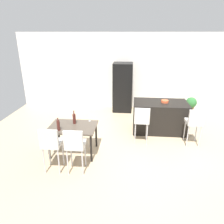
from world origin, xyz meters
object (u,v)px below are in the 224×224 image
object	(u,v)px
kitchen_island	(160,117)
bar_chair_middle	(195,121)
potted_plant	(191,104)
refrigerator	(123,87)
wine_bottle_inner	(58,125)
dining_chair_far	(75,144)
bar_chair_left	(142,119)
dining_table	(73,129)
fruit_bowl	(165,101)
wine_bottle_far	(74,119)
dining_chair_near	(51,143)
wine_glass_left	(90,116)

from	to	relation	value
kitchen_island	bar_chair_middle	distance (m)	1.18
potted_plant	refrigerator	bearing A→B (deg)	179.78
refrigerator	potted_plant	bearing A→B (deg)	-0.22
bar_chair_middle	refrigerator	distance (m)	3.25
wine_bottle_inner	potted_plant	xyz separation A→B (m)	(3.95, 3.47, -0.52)
wine_bottle_inner	dining_chair_far	bearing A→B (deg)	-44.98
bar_chair_left	dining_chair_far	world-z (taller)	same
dining_chair_far	potted_plant	bearing A→B (deg)	49.28
kitchen_island	bar_chair_middle	xyz separation A→B (m)	(0.79, -0.84, 0.24)
potted_plant	bar_chair_left	bearing A→B (deg)	-128.12
wine_bottle_inner	bar_chair_middle	bearing A→B (deg)	15.65
dining_table	bar_chair_left	bearing A→B (deg)	21.71
bar_chair_left	dining_chair_far	distance (m)	2.05
dining_table	refrigerator	distance (m)	3.40
dining_table	potted_plant	distance (m)	4.90
dining_chair_far	refrigerator	size ratio (longest dim) A/B	0.57
refrigerator	fruit_bowl	xyz separation A→B (m)	(1.34, -1.69, 0.04)
bar_chair_middle	wine_bottle_far	distance (m)	3.13
dining_chair_far	kitchen_island	bearing A→B (deg)	48.41
bar_chair_left	dining_chair_near	distance (m)	2.44
dining_chair_near	fruit_bowl	xyz separation A→B (m)	(2.67, 2.30, 0.26)
dining_chair_far	wine_bottle_far	world-z (taller)	wine_bottle_far
bar_chair_left	wine_bottle_inner	world-z (taller)	wine_bottle_inner
bar_chair_middle	bar_chair_left	bearing A→B (deg)	-180.00
kitchen_island	bar_chair_middle	bearing A→B (deg)	-46.75
dining_table	refrigerator	xyz separation A→B (m)	(1.07, 3.22, 0.26)
wine_bottle_inner	fruit_bowl	distance (m)	3.21
wine_bottle_far	dining_chair_far	bearing A→B (deg)	-74.83
dining_chair_far	bar_chair_left	bearing A→B (deg)	45.21
dining_table	dining_chair_near	world-z (taller)	dining_chair_near
kitchen_island	refrigerator	bearing A→B (deg)	125.87
bar_chair_left	dining_chair_near	size ratio (longest dim) A/B	1.00
bar_chair_left	refrigerator	size ratio (longest dim) A/B	0.57
bar_chair_left	fruit_bowl	xyz separation A→B (m)	(0.71, 0.84, 0.26)
potted_plant	wine_bottle_inner	bearing A→B (deg)	-138.72
bar_chair_left	dining_chair_far	bearing A→B (deg)	-134.79
dining_chair_near	wine_bottle_inner	bearing A→B (deg)	90.47
kitchen_island	refrigerator	world-z (taller)	refrigerator
wine_bottle_inner	refrigerator	size ratio (longest dim) A/B	0.17
wine_glass_left	refrigerator	xyz separation A→B (m)	(0.72, 2.87, 0.06)
bar_chair_middle	dining_chair_near	bearing A→B (deg)	-156.46
refrigerator	potted_plant	distance (m)	2.68
dining_table	bar_chair_middle	bearing A→B (deg)	12.40
potted_plant	dining_chair_near	bearing A→B (deg)	-134.71
dining_chair_far	dining_chair_near	bearing A→B (deg)	-180.00
dining_table	fruit_bowl	world-z (taller)	fruit_bowl
bar_chair_middle	wine_bottle_inner	bearing A→B (deg)	-164.35
wine_bottle_far	fruit_bowl	size ratio (longest dim) A/B	1.59
wine_bottle_far	wine_glass_left	xyz separation A→B (m)	(0.35, 0.20, -0.01)
kitchen_island	bar_chair_middle	world-z (taller)	bar_chair_middle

